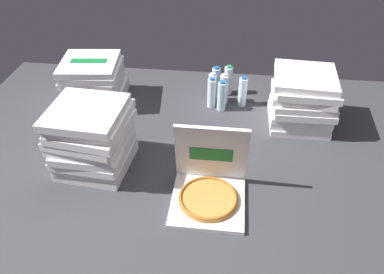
{
  "coord_description": "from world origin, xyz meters",
  "views": [
    {
      "loc": [
        0.26,
        -1.7,
        1.55
      ],
      "look_at": [
        0.06,
        0.1,
        0.14
      ],
      "focal_mm": 35.22,
      "sensor_mm": 36.0,
      "label": 1
    }
  ],
  "objects_px": {
    "water_bottle_1": "(212,93)",
    "water_bottle_6": "(216,81)",
    "pizza_stack_left_far": "(92,138)",
    "water_bottle_0": "(224,89)",
    "pizza_stack_center_near": "(302,100)",
    "water_bottle_3": "(228,80)",
    "water_bottle_4": "(243,92)",
    "pizza_stack_right_mid": "(94,81)",
    "open_pizza_box": "(209,186)",
    "water_bottle_2": "(222,96)",
    "water_bottle_5": "(212,88)"
  },
  "relations": [
    {
      "from": "pizza_stack_right_mid",
      "to": "pizza_stack_left_far",
      "type": "bearing_deg",
      "value": -72.04
    },
    {
      "from": "pizza_stack_center_near",
      "to": "water_bottle_6",
      "type": "relative_size",
      "value": 1.83
    },
    {
      "from": "pizza_stack_right_mid",
      "to": "pizza_stack_center_near",
      "type": "bearing_deg",
      "value": -5.03
    },
    {
      "from": "open_pizza_box",
      "to": "pizza_stack_right_mid",
      "type": "relative_size",
      "value": 0.92
    },
    {
      "from": "water_bottle_0",
      "to": "water_bottle_5",
      "type": "relative_size",
      "value": 1.0
    },
    {
      "from": "pizza_stack_center_near",
      "to": "water_bottle_3",
      "type": "distance_m",
      "value": 0.62
    },
    {
      "from": "pizza_stack_left_far",
      "to": "water_bottle_1",
      "type": "height_order",
      "value": "pizza_stack_left_far"
    },
    {
      "from": "pizza_stack_left_far",
      "to": "water_bottle_3",
      "type": "height_order",
      "value": "pizza_stack_left_far"
    },
    {
      "from": "water_bottle_3",
      "to": "water_bottle_6",
      "type": "height_order",
      "value": "same"
    },
    {
      "from": "water_bottle_2",
      "to": "water_bottle_6",
      "type": "distance_m",
      "value": 0.22
    },
    {
      "from": "water_bottle_5",
      "to": "water_bottle_3",
      "type": "bearing_deg",
      "value": 49.1
    },
    {
      "from": "open_pizza_box",
      "to": "pizza_stack_left_far",
      "type": "xyz_separation_m",
      "value": [
        -0.69,
        0.18,
        0.13
      ]
    },
    {
      "from": "water_bottle_6",
      "to": "water_bottle_4",
      "type": "bearing_deg",
      "value": -32.31
    },
    {
      "from": "open_pizza_box",
      "to": "pizza_stack_center_near",
      "type": "height_order",
      "value": "open_pizza_box"
    },
    {
      "from": "water_bottle_4",
      "to": "pizza_stack_left_far",
      "type": "bearing_deg",
      "value": -137.96
    },
    {
      "from": "pizza_stack_right_mid",
      "to": "open_pizza_box",
      "type": "bearing_deg",
      "value": -44.49
    },
    {
      "from": "pizza_stack_left_far",
      "to": "open_pizza_box",
      "type": "bearing_deg",
      "value": -14.83
    },
    {
      "from": "pizza_stack_center_near",
      "to": "water_bottle_3",
      "type": "bearing_deg",
      "value": 146.2
    },
    {
      "from": "water_bottle_5",
      "to": "water_bottle_6",
      "type": "height_order",
      "value": "same"
    },
    {
      "from": "pizza_stack_left_far",
      "to": "water_bottle_3",
      "type": "relative_size",
      "value": 1.98
    },
    {
      "from": "water_bottle_1",
      "to": "water_bottle_3",
      "type": "height_order",
      "value": "same"
    },
    {
      "from": "pizza_stack_center_near",
      "to": "water_bottle_3",
      "type": "relative_size",
      "value": 1.83
    },
    {
      "from": "water_bottle_5",
      "to": "water_bottle_6",
      "type": "xyz_separation_m",
      "value": [
        0.02,
        0.1,
        0.0
      ]
    },
    {
      "from": "open_pizza_box",
      "to": "water_bottle_6",
      "type": "distance_m",
      "value": 1.1
    },
    {
      "from": "open_pizza_box",
      "to": "water_bottle_6",
      "type": "height_order",
      "value": "open_pizza_box"
    },
    {
      "from": "open_pizza_box",
      "to": "water_bottle_3",
      "type": "height_order",
      "value": "open_pizza_box"
    },
    {
      "from": "pizza_stack_left_far",
      "to": "pizza_stack_right_mid",
      "type": "bearing_deg",
      "value": 107.96
    },
    {
      "from": "water_bottle_0",
      "to": "water_bottle_2",
      "type": "bearing_deg",
      "value": -96.37
    },
    {
      "from": "water_bottle_0",
      "to": "water_bottle_6",
      "type": "xyz_separation_m",
      "value": [
        -0.07,
        0.1,
        0.0
      ]
    },
    {
      "from": "pizza_stack_left_far",
      "to": "water_bottle_1",
      "type": "relative_size",
      "value": 1.98
    },
    {
      "from": "water_bottle_0",
      "to": "water_bottle_1",
      "type": "bearing_deg",
      "value": -140.93
    },
    {
      "from": "water_bottle_1",
      "to": "water_bottle_6",
      "type": "bearing_deg",
      "value": 83.16
    },
    {
      "from": "water_bottle_0",
      "to": "water_bottle_3",
      "type": "bearing_deg",
      "value": 79.14
    },
    {
      "from": "pizza_stack_left_far",
      "to": "water_bottle_6",
      "type": "xyz_separation_m",
      "value": [
        0.66,
        0.91,
        -0.1
      ]
    },
    {
      "from": "pizza_stack_center_near",
      "to": "water_bottle_5",
      "type": "distance_m",
      "value": 0.66
    },
    {
      "from": "pizza_stack_left_far",
      "to": "water_bottle_2",
      "type": "xyz_separation_m",
      "value": [
        0.72,
        0.7,
        -0.1
      ]
    },
    {
      "from": "open_pizza_box",
      "to": "water_bottle_0",
      "type": "xyz_separation_m",
      "value": [
        0.03,
        0.99,
        0.03
      ]
    },
    {
      "from": "water_bottle_0",
      "to": "water_bottle_5",
      "type": "xyz_separation_m",
      "value": [
        -0.09,
        0.0,
        0.0
      ]
    },
    {
      "from": "water_bottle_3",
      "to": "water_bottle_5",
      "type": "bearing_deg",
      "value": -130.9
    },
    {
      "from": "water_bottle_1",
      "to": "water_bottle_4",
      "type": "bearing_deg",
      "value": 11.0
    },
    {
      "from": "water_bottle_6",
      "to": "water_bottle_3",
      "type": "bearing_deg",
      "value": 17.46
    },
    {
      "from": "water_bottle_3",
      "to": "water_bottle_4",
      "type": "bearing_deg",
      "value": -54.51
    },
    {
      "from": "water_bottle_4",
      "to": "water_bottle_5",
      "type": "distance_m",
      "value": 0.23
    },
    {
      "from": "water_bottle_5",
      "to": "pizza_stack_right_mid",
      "type": "bearing_deg",
      "value": -174.83
    },
    {
      "from": "open_pizza_box",
      "to": "water_bottle_1",
      "type": "xyz_separation_m",
      "value": [
        -0.05,
        0.92,
        0.03
      ]
    },
    {
      "from": "pizza_stack_left_far",
      "to": "water_bottle_0",
      "type": "height_order",
      "value": "pizza_stack_left_far"
    },
    {
      "from": "water_bottle_2",
      "to": "pizza_stack_center_near",
      "type": "bearing_deg",
      "value": -10.55
    },
    {
      "from": "water_bottle_1",
      "to": "water_bottle_6",
      "type": "distance_m",
      "value": 0.17
    },
    {
      "from": "water_bottle_1",
      "to": "water_bottle_3",
      "type": "relative_size",
      "value": 1.0
    },
    {
      "from": "open_pizza_box",
      "to": "water_bottle_6",
      "type": "bearing_deg",
      "value": 91.65
    }
  ]
}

